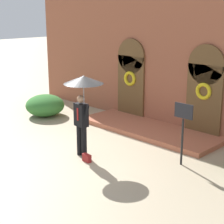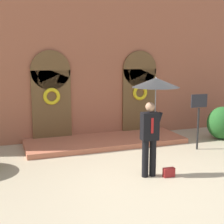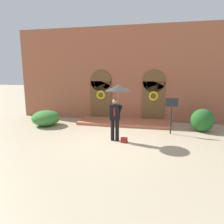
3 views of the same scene
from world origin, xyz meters
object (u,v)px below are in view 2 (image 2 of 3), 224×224
(person_with_umbrella, at_px, (154,97))
(shrub_right, at_px, (222,123))
(handbag, at_px, (169,172))
(sign_post, at_px, (199,112))

(person_with_umbrella, bearing_deg, shrub_right, 30.33)
(person_with_umbrella, bearing_deg, handbag, -30.79)
(person_with_umbrella, height_order, handbag, person_with_umbrella)
(handbag, bearing_deg, shrub_right, 38.43)
(shrub_right, bearing_deg, sign_post, -153.56)
(sign_post, relative_size, shrub_right, 1.52)
(person_with_umbrella, distance_m, handbag, 1.84)
(person_with_umbrella, distance_m, shrub_right, 4.69)
(handbag, bearing_deg, person_with_umbrella, 152.77)
(handbag, relative_size, sign_post, 0.16)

